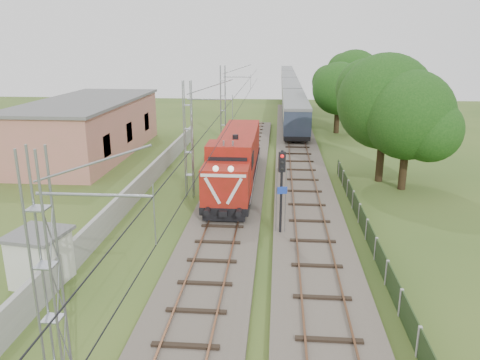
# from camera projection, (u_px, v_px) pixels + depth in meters

# --- Properties ---
(ground) EXTENTS (140.00, 140.00, 0.00)m
(ground) POSITION_uv_depth(u_px,v_px,m) (207.00, 283.00, 21.08)
(ground) COLOR #344F1D
(ground) RESTS_ON ground
(track_main) EXTENTS (4.20, 70.00, 0.45)m
(track_main) POSITION_uv_depth(u_px,v_px,m) (225.00, 222.00, 27.72)
(track_main) COLOR #6B6054
(track_main) RESTS_ON ground
(track_side) EXTENTS (4.20, 80.00, 0.45)m
(track_side) POSITION_uv_depth(u_px,v_px,m) (300.00, 167.00, 39.74)
(track_side) COLOR #6B6054
(track_side) RESTS_ON ground
(catenary) EXTENTS (3.31, 70.00, 8.00)m
(catenary) POSITION_uv_depth(u_px,v_px,m) (189.00, 140.00, 31.62)
(catenary) COLOR gray
(catenary) RESTS_ON ground
(boundary_wall) EXTENTS (0.25, 40.00, 1.50)m
(boundary_wall) POSITION_uv_depth(u_px,v_px,m) (141.00, 185.00, 32.84)
(boundary_wall) COLOR #9E9E99
(boundary_wall) RESTS_ON ground
(station_building) EXTENTS (8.40, 20.40, 5.22)m
(station_building) POSITION_uv_depth(u_px,v_px,m) (88.00, 127.00, 44.44)
(station_building) COLOR #BC6E65
(station_building) RESTS_ON ground
(fence) EXTENTS (0.12, 32.00, 1.20)m
(fence) POSITION_uv_depth(u_px,v_px,m) (376.00, 249.00, 23.15)
(fence) COLOR black
(fence) RESTS_ON ground
(locomotive) EXTENTS (2.88, 16.46, 4.18)m
(locomotive) POSITION_uv_depth(u_px,v_px,m) (236.00, 159.00, 34.36)
(locomotive) COLOR black
(locomotive) RESTS_ON ground
(coach_rake) EXTENTS (2.87, 85.66, 3.32)m
(coach_rake) POSITION_uv_depth(u_px,v_px,m) (289.00, 86.00, 88.23)
(coach_rake) COLOR black
(coach_rake) RESTS_ON ground
(signal_post) EXTENTS (0.54, 0.43, 4.94)m
(signal_post) POSITION_uv_depth(u_px,v_px,m) (282.00, 179.00, 24.99)
(signal_post) COLOR black
(signal_post) RESTS_ON ground
(relay_hut) EXTENTS (2.69, 2.69, 2.44)m
(relay_hut) POSITION_uv_depth(u_px,v_px,m) (40.00, 257.00, 20.80)
(relay_hut) COLOR silver
(relay_hut) RESTS_ON ground
(tree_a) EXTENTS (7.50, 7.14, 9.72)m
(tree_a) POSITION_uv_depth(u_px,v_px,m) (387.00, 103.00, 34.72)
(tree_a) COLOR #372616
(tree_a) RESTS_ON ground
(tree_b) EXTENTS (6.67, 6.36, 8.65)m
(tree_b) POSITION_uv_depth(u_px,v_px,m) (410.00, 116.00, 32.93)
(tree_b) COLOR #372616
(tree_b) RESTS_ON ground
(tree_c) EXTENTS (6.36, 6.06, 8.24)m
(tree_c) POSITION_uv_depth(u_px,v_px,m) (339.00, 89.00, 54.05)
(tree_c) COLOR #372616
(tree_c) RESTS_ON ground
(tree_d) EXTENTS (7.31, 6.96, 9.48)m
(tree_d) POSITION_uv_depth(u_px,v_px,m) (355.00, 77.00, 61.33)
(tree_d) COLOR #372616
(tree_d) RESTS_ON ground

